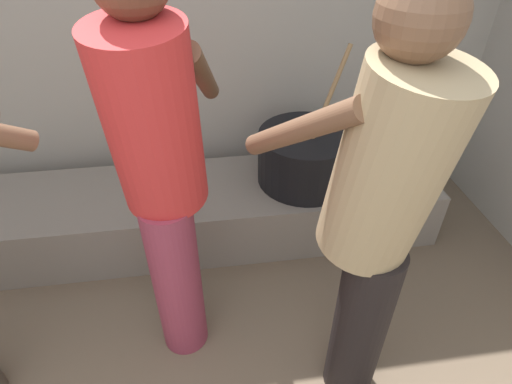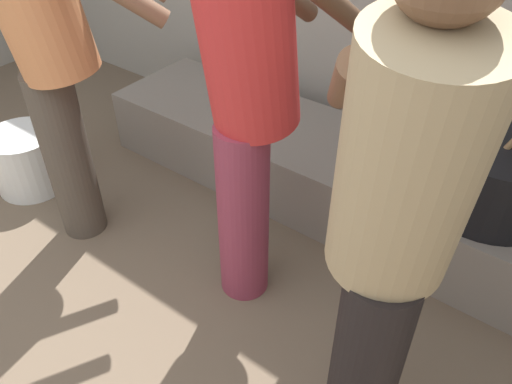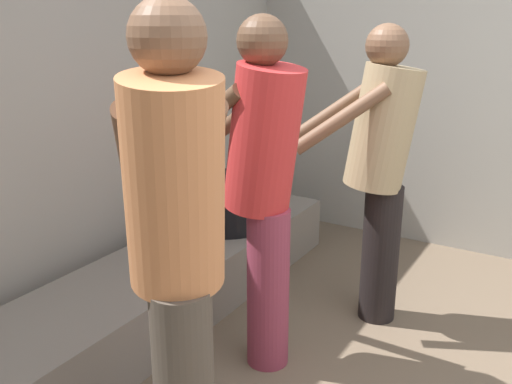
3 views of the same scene
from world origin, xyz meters
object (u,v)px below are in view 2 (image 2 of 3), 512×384
cooking_pot_main (496,172)px  cook_in_tan_shirt (394,225)px  cook_in_red_shirt (248,85)px  cook_in_orange_shirt (43,34)px  bucket_white_plastic (27,160)px

cooking_pot_main → cook_in_tan_shirt: size_ratio=0.47×
cook_in_red_shirt → cook_in_orange_shirt: bearing=-167.7°
cook_in_tan_shirt → cook_in_orange_shirt: bearing=174.9°
cooking_pot_main → cook_in_red_shirt: cook_in_red_shirt is taller
cook_in_orange_shirt → cook_in_red_shirt: 0.85m
cooking_pot_main → cook_in_tan_shirt: cook_in_tan_shirt is taller
cook_in_red_shirt → bucket_white_plastic: size_ratio=4.55×
cook_in_tan_shirt → cooking_pot_main: bearing=87.2°
bucket_white_plastic → cook_in_orange_shirt: bearing=-2.9°
cooking_pot_main → cook_in_tan_shirt: 1.07m
cooking_pot_main → cook_in_tan_shirt: (-0.05, -0.99, 0.41)m
cook_in_orange_shirt → bucket_white_plastic: 0.96m
cook_in_tan_shirt → cook_in_red_shirt: size_ratio=0.97×
cooking_pot_main → cook_in_orange_shirt: (-1.54, -0.86, 0.47)m
cooking_pot_main → cook_in_orange_shirt: cook_in_orange_shirt is taller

